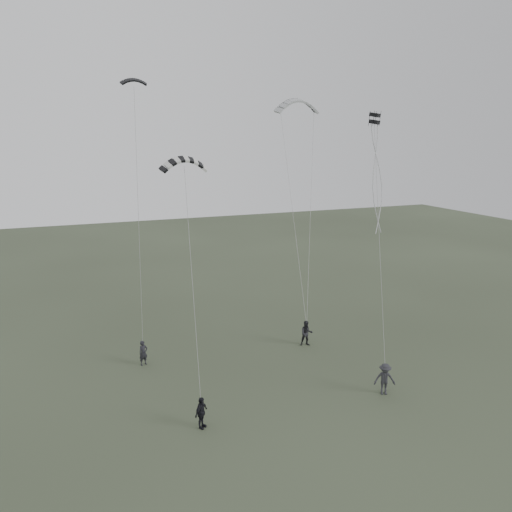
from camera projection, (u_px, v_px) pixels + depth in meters
name	position (u px, v px, depth m)	size (l,w,h in m)	color
ground	(264.00, 401.00, 29.31)	(140.00, 140.00, 0.00)	#333B29
flyer_left	(143.00, 353.00, 33.86)	(0.63, 0.41, 1.72)	black
flyer_right	(307.00, 333.00, 37.04)	(0.93, 0.72, 1.91)	black
flyer_center	(201.00, 413.00, 26.42)	(1.03, 0.43, 1.76)	black
flyer_far	(385.00, 379.00, 29.91)	(1.27, 0.73, 1.97)	#26262B
kite_dark_small	(134.00, 80.00, 31.70)	(1.63, 0.49, 0.53)	black
kite_pale_large	(298.00, 101.00, 39.91)	(3.64, 0.82, 1.52)	#A4A7A9
kite_striped	(184.00, 159.00, 28.62)	(2.71, 0.68, 1.09)	black
kite_box	(375.00, 118.00, 32.23)	(0.57, 0.57, 0.68)	black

